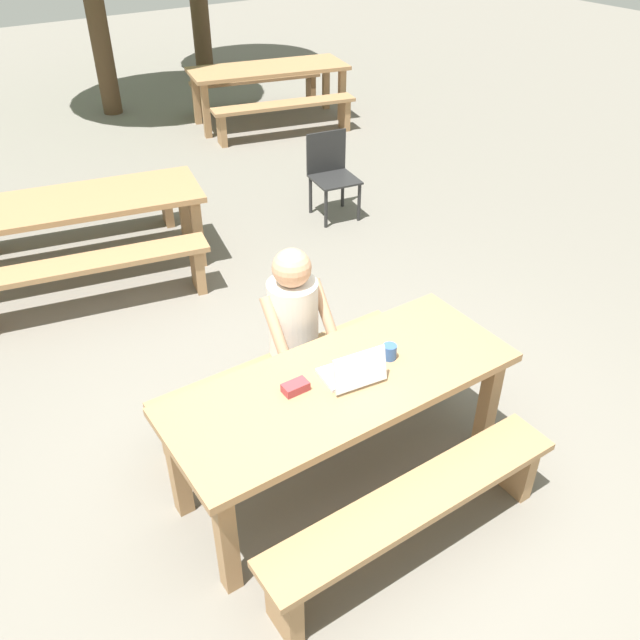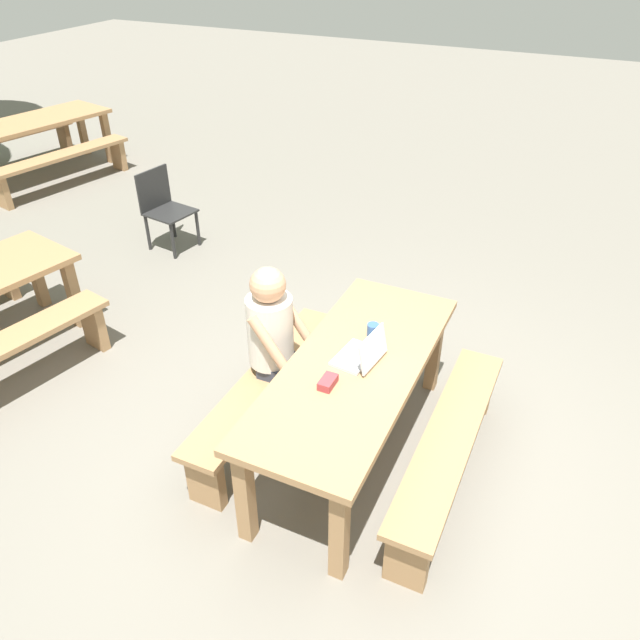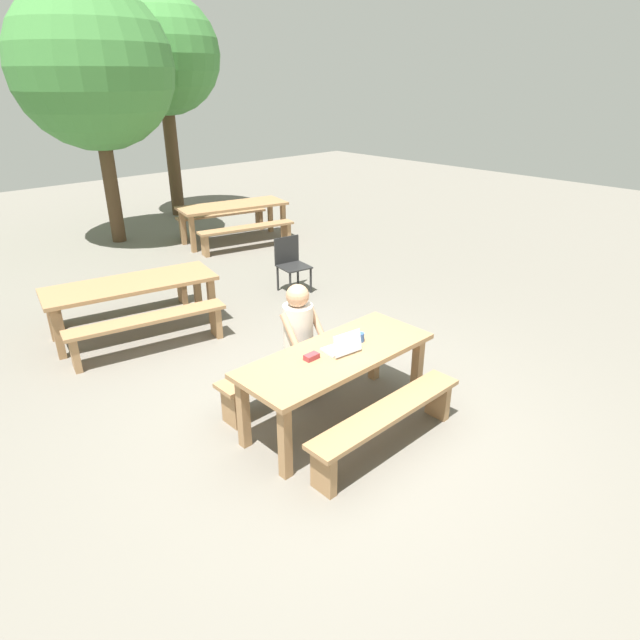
{
  "view_description": "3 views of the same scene",
  "coord_description": "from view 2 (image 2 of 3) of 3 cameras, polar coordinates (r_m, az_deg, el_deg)",
  "views": [
    {
      "loc": [
        -1.65,
        -2.24,
        3.11
      ],
      "look_at": [
        0.02,
        0.25,
        1.01
      ],
      "focal_mm": 37.03,
      "sensor_mm": 36.0,
      "label": 1
    },
    {
      "loc": [
        -2.85,
        -1.09,
        3.14
      ],
      "look_at": [
        0.02,
        0.25,
        1.01
      ],
      "focal_mm": 34.46,
      "sensor_mm": 36.0,
      "label": 2
    },
    {
      "loc": [
        -3.24,
        -3.2,
        3.16
      ],
      "look_at": [
        0.02,
        0.25,
        1.01
      ],
      "focal_mm": 30.45,
      "sensor_mm": 36.0,
      "label": 3
    }
  ],
  "objects": [
    {
      "name": "person_seated",
      "position": [
        4.16,
        -4.22,
        -1.45
      ],
      "size": [
        0.42,
        0.41,
        1.25
      ],
      "color": "#333847",
      "rests_on": "ground"
    },
    {
      "name": "coffee_mug",
      "position": [
        4.1,
        4.94,
        -0.93
      ],
      "size": [
        0.08,
        0.08,
        0.09
      ],
      "color": "#335693",
      "rests_on": "picnic_table_front"
    },
    {
      "name": "plastic_chair",
      "position": [
        6.94,
        -14.25,
        10.11
      ],
      "size": [
        0.5,
        0.5,
        0.85
      ],
      "rotation": [
        0.0,
        0.0,
        6.13
      ],
      "color": "#262626",
      "rests_on": "ground"
    },
    {
      "name": "bench_mid_north",
      "position": [
        10.19,
        -26.97,
        14.49
      ],
      "size": [
        1.97,
        0.72,
        0.46
      ],
      "rotation": [
        0.0,
        0.0,
        -0.22
      ],
      "color": "#9E754C",
      "rests_on": "ground"
    },
    {
      "name": "picnic_table_mid",
      "position": [
        9.53,
        -25.49,
        15.72
      ],
      "size": [
        2.29,
        1.27,
        0.77
      ],
      "rotation": [
        0.0,
        0.0,
        -0.22
      ],
      "color": "#9E754C",
      "rests_on": "ground"
    },
    {
      "name": "bench_near",
      "position": [
        4.02,
        11.85,
        -11.28
      ],
      "size": [
        1.79,
        0.3,
        0.44
      ],
      "color": "#9E754C",
      "rests_on": "ground"
    },
    {
      "name": "bench_far",
      "position": [
        4.36,
        -4.92,
        -6.3
      ],
      "size": [
        1.79,
        0.3,
        0.44
      ],
      "color": "#9E754C",
      "rests_on": "ground"
    },
    {
      "name": "laptop",
      "position": [
        3.86,
        3.93,
        -3.12
      ],
      "size": [
        0.34,
        0.29,
        0.22
      ],
      "rotation": [
        0.0,
        0.0,
        3.02
      ],
      "color": "silver",
      "rests_on": "picnic_table_front"
    },
    {
      "name": "picnic_table_front",
      "position": [
        3.94,
        3.21,
        -5.36
      ],
      "size": [
        2.0,
        0.79,
        0.76
      ],
      "color": "#9E754C",
      "rests_on": "ground"
    },
    {
      "name": "small_pouch",
      "position": [
        3.68,
        0.73,
        -5.79
      ],
      "size": [
        0.14,
        0.08,
        0.05
      ],
      "color": "#993338",
      "rests_on": "picnic_table_front"
    },
    {
      "name": "ground_plane",
      "position": [
        4.38,
        2.93,
        -11.98
      ],
      "size": [
        30.0,
        30.0,
        0.0
      ],
      "primitive_type": "plane",
      "color": "slate"
    },
    {
      "name": "bench_mid_south",
      "position": [
        9.05,
        -22.85,
        13.38
      ],
      "size": [
        1.97,
        0.72,
        0.46
      ],
      "rotation": [
        0.0,
        0.0,
        -0.22
      ],
      "color": "#9E754C",
      "rests_on": "ground"
    }
  ]
}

